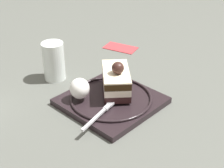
{
  "coord_description": "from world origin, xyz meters",
  "views": [
    {
      "loc": [
        -0.46,
        0.44,
        0.43
      ],
      "look_at": [
        0.0,
        -0.0,
        0.05
      ],
      "focal_mm": 54.13,
      "sensor_mm": 36.0,
      "label": 1
    }
  ],
  "objects_px": {
    "fork": "(101,112)",
    "drink_glass_near": "(54,63)",
    "dessert_plate": "(112,99)",
    "cake_slice": "(116,80)",
    "whipped_cream_dollop": "(80,88)",
    "folded_napkin": "(120,48)"
  },
  "relations": [
    {
      "from": "cake_slice",
      "to": "whipped_cream_dollop",
      "type": "bearing_deg",
      "value": 66.95
    },
    {
      "from": "dessert_plate",
      "to": "whipped_cream_dollop",
      "type": "height_order",
      "value": "whipped_cream_dollop"
    },
    {
      "from": "folded_napkin",
      "to": "fork",
      "type": "bearing_deg",
      "value": 128.84
    },
    {
      "from": "whipped_cream_dollop",
      "to": "drink_glass_near",
      "type": "height_order",
      "value": "drink_glass_near"
    },
    {
      "from": "cake_slice",
      "to": "drink_glass_near",
      "type": "relative_size",
      "value": 1.28
    },
    {
      "from": "folded_napkin",
      "to": "dessert_plate",
      "type": "bearing_deg",
      "value": 131.31
    },
    {
      "from": "fork",
      "to": "folded_napkin",
      "type": "distance_m",
      "value": 0.37
    },
    {
      "from": "dessert_plate",
      "to": "whipped_cream_dollop",
      "type": "bearing_deg",
      "value": 52.95
    },
    {
      "from": "cake_slice",
      "to": "drink_glass_near",
      "type": "distance_m",
      "value": 0.18
    },
    {
      "from": "whipped_cream_dollop",
      "to": "drink_glass_near",
      "type": "relative_size",
      "value": 0.48
    },
    {
      "from": "dessert_plate",
      "to": "drink_glass_near",
      "type": "distance_m",
      "value": 0.19
    },
    {
      "from": "cake_slice",
      "to": "folded_napkin",
      "type": "xyz_separation_m",
      "value": [
        0.19,
        -0.2,
        -0.05
      ]
    },
    {
      "from": "drink_glass_near",
      "to": "folded_napkin",
      "type": "relative_size",
      "value": 1.0
    },
    {
      "from": "dessert_plate",
      "to": "fork",
      "type": "xyz_separation_m",
      "value": [
        -0.03,
        0.06,
        0.01
      ]
    },
    {
      "from": "whipped_cream_dollop",
      "to": "fork",
      "type": "distance_m",
      "value": 0.08
    },
    {
      "from": "folded_napkin",
      "to": "whipped_cream_dollop",
      "type": "bearing_deg",
      "value": 118.72
    },
    {
      "from": "drink_glass_near",
      "to": "fork",
      "type": "bearing_deg",
      "value": 170.24
    },
    {
      "from": "drink_glass_near",
      "to": "folded_napkin",
      "type": "height_order",
      "value": "drink_glass_near"
    },
    {
      "from": "dessert_plate",
      "to": "whipped_cream_dollop",
      "type": "xyz_separation_m",
      "value": [
        0.04,
        0.06,
        0.03
      ]
    },
    {
      "from": "whipped_cream_dollop",
      "to": "folded_napkin",
      "type": "height_order",
      "value": "whipped_cream_dollop"
    },
    {
      "from": "dessert_plate",
      "to": "folded_napkin",
      "type": "bearing_deg",
      "value": -48.69
    },
    {
      "from": "fork",
      "to": "drink_glass_near",
      "type": "relative_size",
      "value": 1.31
    }
  ]
}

